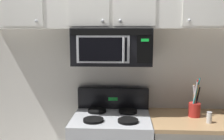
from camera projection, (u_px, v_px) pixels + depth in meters
back_wall at (114, 66)px, 2.75m from camera, size 5.20×0.10×2.70m
over_range_microwave at (112, 47)px, 2.47m from camera, size 0.76×0.43×0.35m
upper_cabinets at (113, 0)px, 2.44m from camera, size 2.50×0.36×0.55m
utensil_crock_red at (195, 107)px, 2.44m from camera, size 0.11×0.11×0.38m
salt_shaker at (209, 118)px, 2.27m from camera, size 0.05×0.05×0.10m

